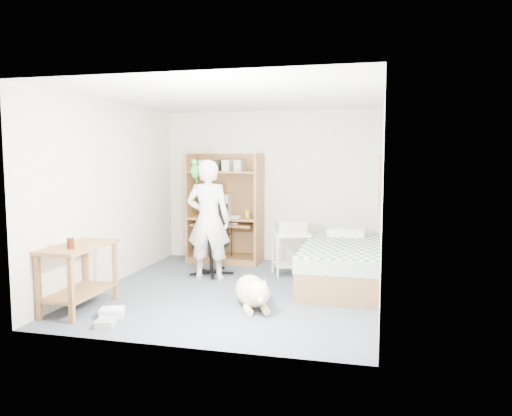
# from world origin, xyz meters

# --- Properties ---
(floor) EXTENTS (4.00, 4.00, 0.00)m
(floor) POSITION_xyz_m (0.00, 0.00, 0.00)
(floor) COLOR #475360
(floor) RESTS_ON ground
(wall_back) EXTENTS (3.60, 0.02, 2.50)m
(wall_back) POSITION_xyz_m (0.00, 2.00, 1.25)
(wall_back) COLOR beige
(wall_back) RESTS_ON floor
(wall_right) EXTENTS (0.02, 4.00, 2.50)m
(wall_right) POSITION_xyz_m (1.80, 0.00, 1.25)
(wall_right) COLOR beige
(wall_right) RESTS_ON floor
(wall_left) EXTENTS (0.02, 4.00, 2.50)m
(wall_left) POSITION_xyz_m (-1.80, 0.00, 1.25)
(wall_left) COLOR beige
(wall_left) RESTS_ON floor
(ceiling) EXTENTS (3.60, 4.00, 0.02)m
(ceiling) POSITION_xyz_m (0.00, 0.00, 2.50)
(ceiling) COLOR white
(ceiling) RESTS_ON wall_back
(computer_hutch) EXTENTS (1.20, 0.63, 1.80)m
(computer_hutch) POSITION_xyz_m (-0.70, 1.74, 0.82)
(computer_hutch) COLOR brown
(computer_hutch) RESTS_ON floor
(bed) EXTENTS (1.02, 2.02, 0.66)m
(bed) POSITION_xyz_m (1.30, 0.62, 0.29)
(bed) COLOR brown
(bed) RESTS_ON floor
(side_desk) EXTENTS (0.50, 1.00, 0.75)m
(side_desk) POSITION_xyz_m (-1.55, -1.20, 0.49)
(side_desk) COLOR brown
(side_desk) RESTS_ON floor
(corkboard) EXTENTS (0.04, 0.94, 0.66)m
(corkboard) POSITION_xyz_m (1.77, 0.90, 1.45)
(corkboard) COLOR #9C7B46
(corkboard) RESTS_ON wall_right
(office_chair) EXTENTS (0.58, 0.58, 1.03)m
(office_chair) POSITION_xyz_m (-0.63, 0.81, 0.37)
(office_chair) COLOR black
(office_chair) RESTS_ON floor
(person) EXTENTS (0.65, 0.46, 1.71)m
(person) POSITION_xyz_m (-0.58, 0.51, 0.86)
(person) COLOR silver
(person) RESTS_ON floor
(parrot) EXTENTS (0.13, 0.22, 0.35)m
(parrot) POSITION_xyz_m (-0.78, 0.52, 1.57)
(parrot) COLOR #169015
(parrot) RESTS_ON person
(dog) EXTENTS (0.65, 1.06, 0.42)m
(dog) POSITION_xyz_m (0.36, -0.63, 0.19)
(dog) COLOR beige
(dog) RESTS_ON floor
(printer_cart) EXTENTS (0.65, 0.60, 0.63)m
(printer_cart) POSITION_xyz_m (0.52, 1.04, 0.42)
(printer_cart) COLOR silver
(printer_cart) RESTS_ON floor
(printer) EXTENTS (0.51, 0.46, 0.18)m
(printer) POSITION_xyz_m (0.52, 1.04, 0.72)
(printer) COLOR #B6B6B1
(printer) RESTS_ON printer_cart
(crt_monitor) EXTENTS (0.40, 0.43, 0.36)m
(crt_monitor) POSITION_xyz_m (-0.81, 1.75, 0.95)
(crt_monitor) COLOR beige
(crt_monitor) RESTS_ON computer_hutch
(keyboard) EXTENTS (0.46, 0.18, 0.03)m
(keyboard) POSITION_xyz_m (-0.67, 1.58, 0.67)
(keyboard) COLOR beige
(keyboard) RESTS_ON computer_hutch
(pencil_cup) EXTENTS (0.08, 0.08, 0.12)m
(pencil_cup) POSITION_xyz_m (-0.31, 1.65, 0.82)
(pencil_cup) COLOR gold
(pencil_cup) RESTS_ON computer_hutch
(drink_glass) EXTENTS (0.08, 0.08, 0.12)m
(drink_glass) POSITION_xyz_m (-1.50, -1.41, 0.81)
(drink_glass) COLOR #3C1909
(drink_glass) RESTS_ON side_desk
(floor_box_a) EXTENTS (0.30, 0.27, 0.10)m
(floor_box_a) POSITION_xyz_m (-1.04, -1.37, 0.05)
(floor_box_a) COLOR white
(floor_box_a) RESTS_ON floor
(floor_box_b) EXTENTS (0.23, 0.26, 0.08)m
(floor_box_b) POSITION_xyz_m (-0.95, -1.67, 0.04)
(floor_box_b) COLOR #B1B1AC
(floor_box_b) RESTS_ON floor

